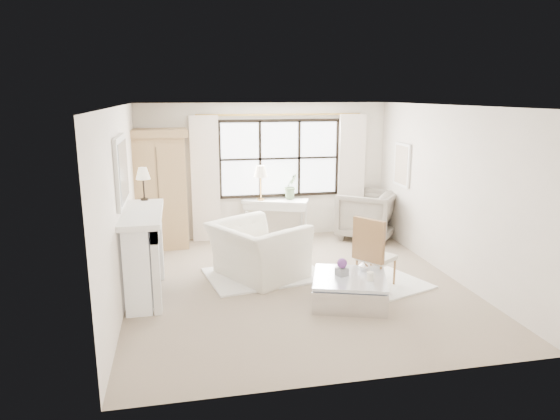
# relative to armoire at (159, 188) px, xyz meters

# --- Properties ---
(floor) EXTENTS (5.50, 5.50, 0.00)m
(floor) POSITION_rel_armoire_xyz_m (2.08, -2.38, -1.14)
(floor) COLOR gray
(floor) RESTS_ON ground
(ceiling) EXTENTS (5.50, 5.50, 0.00)m
(ceiling) POSITION_rel_armoire_xyz_m (2.08, -2.38, 1.56)
(ceiling) COLOR silver
(ceiling) RESTS_ON ground
(wall_back) EXTENTS (5.00, 0.00, 5.00)m
(wall_back) POSITION_rel_armoire_xyz_m (2.08, 0.37, 0.21)
(wall_back) COLOR white
(wall_back) RESTS_ON ground
(wall_front) EXTENTS (5.00, 0.00, 5.00)m
(wall_front) POSITION_rel_armoire_xyz_m (2.08, -5.13, 0.21)
(wall_front) COLOR silver
(wall_front) RESTS_ON ground
(wall_left) EXTENTS (0.00, 5.50, 5.50)m
(wall_left) POSITION_rel_armoire_xyz_m (-0.42, -2.38, 0.21)
(wall_left) COLOR white
(wall_left) RESTS_ON ground
(wall_right) EXTENTS (0.00, 5.50, 5.50)m
(wall_right) POSITION_rel_armoire_xyz_m (4.58, -2.38, 0.21)
(wall_right) COLOR beige
(wall_right) RESTS_ON ground
(window_pane) EXTENTS (2.40, 0.02, 1.50)m
(window_pane) POSITION_rel_armoire_xyz_m (2.38, 0.35, 0.46)
(window_pane) COLOR white
(window_pane) RESTS_ON wall_back
(window_frame) EXTENTS (2.50, 0.04, 1.50)m
(window_frame) POSITION_rel_armoire_xyz_m (2.38, 0.34, 0.46)
(window_frame) COLOR black
(window_frame) RESTS_ON wall_back
(curtain_rod) EXTENTS (3.30, 0.04, 0.04)m
(curtain_rod) POSITION_rel_armoire_xyz_m (2.38, 0.29, 1.33)
(curtain_rod) COLOR #BD9241
(curtain_rod) RESTS_ON wall_back
(curtain_left) EXTENTS (0.55, 0.10, 2.47)m
(curtain_left) POSITION_rel_armoire_xyz_m (0.88, 0.27, 0.10)
(curtain_left) COLOR white
(curtain_left) RESTS_ON ground
(curtain_right) EXTENTS (0.55, 0.10, 2.47)m
(curtain_right) POSITION_rel_armoire_xyz_m (3.88, 0.27, 0.10)
(curtain_right) COLOR white
(curtain_right) RESTS_ON ground
(fireplace) EXTENTS (0.58, 1.66, 1.26)m
(fireplace) POSITION_rel_armoire_xyz_m (-0.19, -2.38, -0.49)
(fireplace) COLOR white
(fireplace) RESTS_ON ground
(mirror_frame) EXTENTS (0.05, 1.15, 0.95)m
(mirror_frame) POSITION_rel_armoire_xyz_m (-0.39, -2.38, 0.70)
(mirror_frame) COLOR silver
(mirror_frame) RESTS_ON wall_left
(mirror_glass) EXTENTS (0.02, 1.00, 0.80)m
(mirror_glass) POSITION_rel_armoire_xyz_m (-0.36, -2.38, 0.70)
(mirror_glass) COLOR silver
(mirror_glass) RESTS_ON wall_left
(art_frame) EXTENTS (0.04, 0.62, 0.82)m
(art_frame) POSITION_rel_armoire_xyz_m (4.55, -0.68, 0.41)
(art_frame) COLOR white
(art_frame) RESTS_ON wall_right
(art_canvas) EXTENTS (0.01, 0.52, 0.72)m
(art_canvas) POSITION_rel_armoire_xyz_m (4.53, -0.68, 0.41)
(art_canvas) COLOR #C6B199
(art_canvas) RESTS_ON wall_right
(mantel_lamp) EXTENTS (0.22, 0.22, 0.51)m
(mantel_lamp) POSITION_rel_armoire_xyz_m (-0.16, -1.62, 0.51)
(mantel_lamp) COLOR black
(mantel_lamp) RESTS_ON fireplace
(armoire) EXTENTS (1.15, 0.75, 2.24)m
(armoire) POSITION_rel_armoire_xyz_m (0.00, 0.00, 0.00)
(armoire) COLOR tan
(armoire) RESTS_ON floor
(console_table) EXTENTS (1.38, 0.88, 0.80)m
(console_table) POSITION_rel_armoire_xyz_m (2.25, 0.15, -0.74)
(console_table) COLOR silver
(console_table) RESTS_ON floor
(console_lamp) EXTENTS (0.28, 0.28, 0.69)m
(console_lamp) POSITION_rel_armoire_xyz_m (1.96, 0.16, 0.22)
(console_lamp) COLOR #BE8942
(console_lamp) RESTS_ON console_table
(orchid_plant) EXTENTS (0.35, 0.32, 0.53)m
(orchid_plant) POSITION_rel_armoire_xyz_m (2.58, 0.16, -0.08)
(orchid_plant) COLOR #5B754E
(orchid_plant) RESTS_ON console_table
(side_table) EXTENTS (0.40, 0.40, 0.51)m
(side_table) POSITION_rel_armoire_xyz_m (2.22, -1.37, -0.81)
(side_table) COLOR white
(side_table) RESTS_ON floor
(rug_left) EXTENTS (1.99, 1.56, 0.03)m
(rug_left) POSITION_rel_armoire_xyz_m (1.67, -1.94, -1.12)
(rug_left) COLOR white
(rug_left) RESTS_ON floor
(rug_right) EXTENTS (1.73, 1.52, 0.03)m
(rug_right) POSITION_rel_armoire_xyz_m (3.29, -2.73, -1.13)
(rug_right) COLOR white
(rug_right) RESTS_ON floor
(club_armchair) EXTENTS (1.70, 1.76, 0.88)m
(club_armchair) POSITION_rel_armoire_xyz_m (1.56, -1.96, -0.70)
(club_armchair) COLOR white
(club_armchair) RESTS_ON floor
(wingback_chair) EXTENTS (1.48, 1.48, 0.97)m
(wingback_chair) POSITION_rel_armoire_xyz_m (4.08, -0.20, -0.65)
(wingback_chair) COLOR gray
(wingback_chair) RESTS_ON floor
(french_chair) EXTENTS (0.67, 0.67, 1.08)m
(french_chair) POSITION_rel_armoire_xyz_m (3.23, -2.73, -0.83)
(french_chair) COLOR #9D6F42
(french_chair) RESTS_ON floor
(coffee_table) EXTENTS (1.26, 1.26, 0.38)m
(coffee_table) POSITION_rel_armoire_xyz_m (2.66, -3.21, -0.96)
(coffee_table) COLOR silver
(coffee_table) RESTS_ON floor
(planter_box) EXTENTS (0.18, 0.18, 0.11)m
(planter_box) POSITION_rel_armoire_xyz_m (2.57, -3.13, -0.71)
(planter_box) COLOR gray
(planter_box) RESTS_ON coffee_table
(planter_flowers) EXTENTS (0.14, 0.14, 0.14)m
(planter_flowers) POSITION_rel_armoire_xyz_m (2.57, -3.13, -0.58)
(planter_flowers) COLOR #67327D
(planter_flowers) RESTS_ON planter_box
(pillar_candle) EXTENTS (0.10, 0.10, 0.12)m
(pillar_candle) POSITION_rel_armoire_xyz_m (2.88, -3.40, -0.70)
(pillar_candle) COLOR silver
(pillar_candle) RESTS_ON coffee_table
(coffee_vase) EXTENTS (0.16, 0.16, 0.15)m
(coffee_vase) POSITION_rel_armoire_xyz_m (2.94, -3.01, -0.69)
(coffee_vase) COLOR silver
(coffee_vase) RESTS_ON coffee_table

